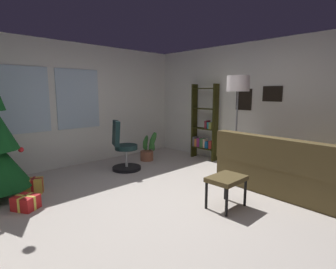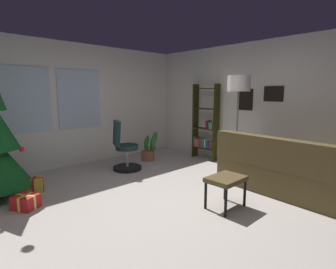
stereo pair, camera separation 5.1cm
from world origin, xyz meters
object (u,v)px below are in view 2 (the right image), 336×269
couch (295,172)px  footstool (226,181)px  gift_box_red (26,202)px  potted_plant (149,149)px  floor_lamp (239,89)px  bookshelf (205,127)px  gift_box_gold (34,185)px  gift_box_green (11,177)px  office_chair (124,151)px

couch → footstool: size_ratio=4.15×
couch → gift_box_red: couch is taller
gift_box_red → potted_plant: size_ratio=0.56×
footstool → floor_lamp: floor_lamp is taller
gift_box_red → bookshelf: bearing=0.8°
couch → gift_box_gold: size_ratio=6.72×
couch → gift_box_green: bearing=132.3°
gift_box_green → office_chair: bearing=-19.9°
office_chair → bookshelf: bearing=-16.0°
gift_box_gold → potted_plant: 2.56m
office_chair → floor_lamp: floor_lamp is taller
couch → gift_box_gold: bearing=137.7°
footstool → gift_box_green: (-1.82, 3.03, -0.26)m
gift_box_gold → floor_lamp: size_ratio=0.17×
bookshelf → floor_lamp: 1.46m
gift_box_green → potted_plant: 2.72m
couch → footstool: (-1.29, 0.39, 0.06)m
couch → gift_box_red: 3.89m
couch → footstool: 1.35m
footstool → gift_box_gold: bearing=125.9°
office_chair → floor_lamp: size_ratio=0.54×
couch → gift_box_green: (-3.11, 3.42, -0.20)m
floor_lamp → potted_plant: 2.37m
gift_box_red → gift_box_gold: 0.58m
bookshelf → floor_lamp: floor_lamp is taller
gift_box_gold → office_chair: bearing=2.1°
gift_box_green → office_chair: office_chair is taller
gift_box_gold → floor_lamp: (3.07, -1.57, 1.45)m
gift_box_red → gift_box_green: size_ratio=1.58×
couch → office_chair: office_chair is taller
couch → potted_plant: (-0.43, 3.02, -0.05)m
office_chair → floor_lamp: 2.45m
couch → office_chair: (-1.28, 2.76, 0.08)m
bookshelf → potted_plant: (-1.00, 0.79, -0.48)m
gift_box_gold → potted_plant: size_ratio=0.48×
footstool → gift_box_red: 2.64m
footstool → gift_box_gold: (-1.67, 2.31, -0.25)m
gift_box_gold → office_chair: office_chair is taller
office_chair → potted_plant: office_chair is taller
bookshelf → footstool: bearing=-135.4°
gift_box_gold → bookshelf: bearing=-7.6°
office_chair → bookshelf: bookshelf is taller
office_chair → potted_plant: size_ratio=1.51×
gift_box_green → bookshelf: 3.92m
couch → gift_box_green: size_ratio=9.00×
office_chair → floor_lamp: (1.39, -1.63, 1.19)m
footstool → potted_plant: 2.77m
gift_box_green → gift_box_gold: gift_box_gold is taller
potted_plant → bookshelf: bearing=-38.5°
gift_box_red → gift_box_green: 1.25m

